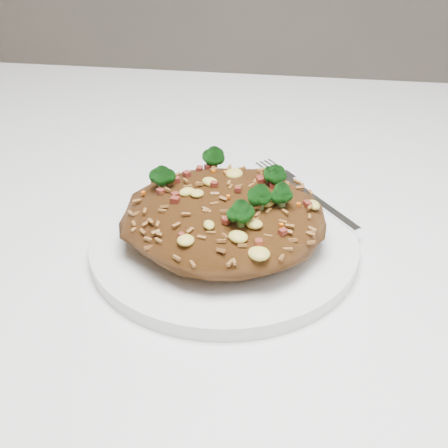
{
  "coord_description": "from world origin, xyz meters",
  "views": [
    {
      "loc": [
        0.06,
        -0.55,
        1.09
      ],
      "look_at": [
        -0.01,
        -0.08,
        0.78
      ],
      "focal_mm": 50.0,
      "sensor_mm": 36.0,
      "label": 1
    }
  ],
  "objects": [
    {
      "name": "fork",
      "position": [
        0.07,
        0.0,
        0.77
      ],
      "size": [
        0.11,
        0.14,
        0.0
      ],
      "rotation": [
        0.0,
        0.0,
        -0.9
      ],
      "color": "silver",
      "rests_on": "plate"
    },
    {
      "name": "dining_table",
      "position": [
        0.0,
        0.0,
        0.66
      ],
      "size": [
        1.2,
        0.8,
        0.75
      ],
      "color": "white",
      "rests_on": "ground"
    },
    {
      "name": "fried_rice",
      "position": [
        -0.01,
        -0.08,
        0.79
      ],
      "size": [
        0.19,
        0.17,
        0.07
      ],
      "color": "brown",
      "rests_on": "plate"
    },
    {
      "name": "plate",
      "position": [
        -0.01,
        -0.08,
        0.76
      ],
      "size": [
        0.25,
        0.25,
        0.01
      ],
      "primitive_type": "cylinder",
      "color": "white",
      "rests_on": "dining_table"
    }
  ]
}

